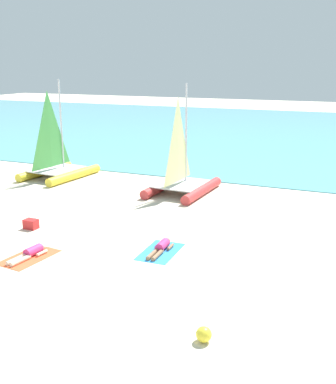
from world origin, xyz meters
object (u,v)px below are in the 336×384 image
sailboat_red (181,178)px  beach_ball (204,334)px  sailboat_yellow (57,164)px  sunbather_right (161,247)px  towel_left (29,257)px  cooler_box (31,224)px  sunbather_left (30,253)px  towel_right (160,252)px

sailboat_red → beach_ball: 12.57m
sailboat_yellow → sunbather_right: (9.40, -7.36, -0.65)m
towel_left → sunbather_right: 4.27m
sailboat_yellow → sailboat_red: bearing=3.3°
towel_left → cooler_box: 2.83m
sailboat_red → towel_left: (-1.65, -9.18, -0.76)m
sailboat_red → sunbather_right: (2.04, -7.03, -0.63)m
sunbather_right → beach_ball: bearing=-57.6°
cooler_box → sunbather_right: bearing=-1.1°
sunbather_left → sunbather_right: same height
sailboat_red → sailboat_yellow: bearing=-179.2°
sunbather_right → beach_ball: (3.02, -4.46, 0.05)m
sailboat_yellow → sunbather_left: size_ratio=3.33×
sunbather_right → cooler_box: bearing=177.1°
sailboat_red → sailboat_yellow: sailboat_yellow is taller
sunbather_right → towel_right: bearing=-90.0°
sailboat_red → towel_left: bearing=-96.9°
sailboat_yellow → beach_ball: 17.16m
sunbather_left → cooler_box: bearing=134.5°
towel_left → sailboat_yellow: bearing=121.0°
sunbather_left → beach_ball: size_ratio=4.35×
sailboat_red → sunbather_right: size_ratio=3.29×
cooler_box → sunbather_left: bearing=-51.7°
beach_ball → sailboat_yellow: bearing=136.4°
sailboat_red → cooler_box: 7.72m
sailboat_red → sunbather_left: bearing=-96.9°
sunbather_left → sunbather_right: 4.23m
towel_left → towel_right: (3.70, 2.07, 0.00)m
sailboat_red → beach_ball: bearing=-62.9°
sailboat_red → cooler_box: bearing=-112.6°
sailboat_yellow → towel_right: size_ratio=2.75×
towel_left → sunbather_right: (3.70, 2.14, 0.13)m
sailboat_red → cooler_box: (-3.37, -6.93, -0.59)m
sunbather_left → sailboat_yellow: bearing=127.5°
sailboat_yellow → towel_right: sailboat_yellow is taller
sunbather_right → beach_ball: 5.38m
sailboat_yellow → sunbather_right: size_ratio=3.34×
cooler_box → towel_right: bearing=-1.8°
sunbather_right → beach_ball: size_ratio=4.34×
towel_right → beach_ball: bearing=-55.5°
towel_left → beach_ball: size_ratio=5.27×
sunbather_right → beach_ball: beach_ball is taller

